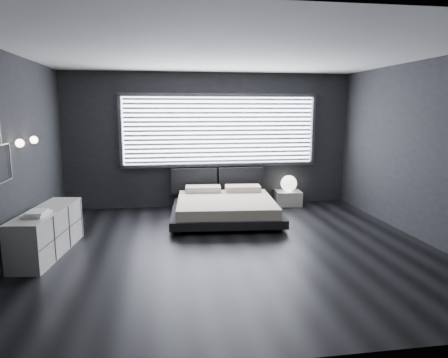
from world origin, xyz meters
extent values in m
plane|color=black|center=(0.00, 0.00, 0.00)|extent=(6.00, 6.00, 0.00)
plane|color=silver|center=(0.00, 0.00, 2.80)|extent=(6.00, 6.00, 0.00)
cube|color=black|center=(0.00, 2.75, 1.40)|extent=(6.00, 0.04, 2.80)
cube|color=black|center=(0.00, -2.75, 1.40)|extent=(6.00, 0.04, 2.80)
cube|color=black|center=(-3.00, 0.00, 1.40)|extent=(0.04, 5.50, 2.80)
cube|color=black|center=(3.00, 0.00, 1.40)|extent=(0.04, 5.50, 2.80)
cube|color=white|center=(0.20, 2.73, 1.61)|extent=(4.00, 0.02, 1.38)
cube|color=#47474C|center=(-1.84, 2.70, 1.61)|extent=(0.06, 0.08, 1.48)
cube|color=#47474C|center=(2.24, 2.70, 1.61)|extent=(0.06, 0.08, 1.48)
cube|color=#47474C|center=(0.20, 2.70, 2.34)|extent=(4.14, 0.08, 0.06)
cube|color=#47474C|center=(0.20, 2.70, 0.88)|extent=(4.14, 0.08, 0.06)
cube|color=silver|center=(0.20, 2.67, 1.61)|extent=(3.94, 0.03, 1.32)
cube|color=black|center=(-0.36, 2.64, 0.57)|extent=(0.96, 0.16, 0.52)
cube|color=black|center=(0.64, 2.64, 0.57)|extent=(0.96, 0.16, 0.52)
cylinder|color=silver|center=(-2.95, 0.05, 1.60)|extent=(0.10, 0.02, 0.02)
sphere|color=#FFE5B7|center=(-2.88, 0.05, 1.60)|extent=(0.11, 0.11, 0.11)
cylinder|color=silver|center=(-2.95, 0.65, 1.60)|extent=(0.10, 0.02, 0.02)
sphere|color=#FFE5B7|center=(-2.88, 0.65, 1.60)|extent=(0.11, 0.11, 0.11)
cube|color=#47474C|center=(-2.98, -0.30, 1.61)|extent=(0.01, 0.46, 0.02)
cube|color=#47474C|center=(-2.98, -0.30, 1.15)|extent=(0.01, 0.46, 0.02)
cube|color=#47474C|center=(-2.98, -0.07, 1.38)|extent=(0.01, 0.02, 0.46)
cube|color=black|center=(-0.78, 0.86, 0.04)|extent=(0.12, 0.12, 0.07)
cube|color=black|center=(0.92, 0.72, 0.04)|extent=(0.12, 0.12, 0.07)
cube|color=black|center=(-0.65, 2.38, 0.04)|extent=(0.12, 0.12, 0.07)
cube|color=black|center=(1.05, 2.24, 0.04)|extent=(0.12, 0.12, 0.07)
cube|color=black|center=(0.14, 1.55, 0.14)|extent=(2.13, 2.05, 0.14)
cube|color=beige|center=(0.14, 1.55, 0.31)|extent=(1.91, 1.91, 0.18)
cube|color=beige|center=(-0.21, 2.28, 0.45)|extent=(0.73, 0.44, 0.12)
cube|color=beige|center=(0.60, 2.22, 0.45)|extent=(0.73, 0.44, 0.12)
cube|color=silver|center=(1.66, 2.49, 0.16)|extent=(0.57, 0.49, 0.31)
sphere|color=white|center=(1.65, 2.47, 0.48)|extent=(0.34, 0.34, 0.34)
cube|color=silver|center=(-2.65, 0.16, 0.32)|extent=(0.67, 1.67, 0.65)
cube|color=#47474C|center=(-2.42, 0.13, 0.32)|extent=(0.22, 1.59, 0.63)
cube|color=white|center=(-2.68, -0.17, 0.67)|extent=(0.32, 0.39, 0.04)
cube|color=white|center=(-2.67, -0.19, 0.70)|extent=(0.24, 0.32, 0.03)
camera|label=1|loc=(-0.99, -5.62, 2.04)|focal=32.00mm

